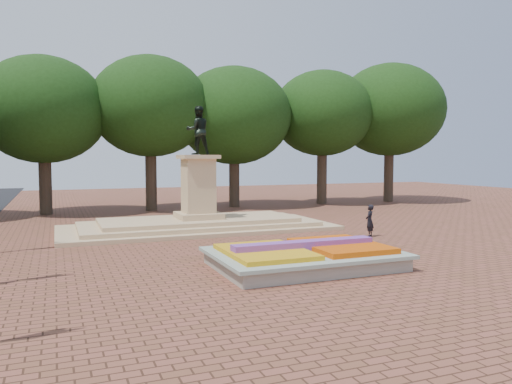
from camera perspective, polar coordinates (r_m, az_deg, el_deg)
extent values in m
plane|color=brown|center=(18.84, -0.05, -7.58)|extent=(90.00, 90.00, 0.00)
cube|color=gray|center=(17.42, 5.51, -7.80)|extent=(6.00, 4.00, 0.45)
cube|color=#A0AE9E|center=(17.37, 5.52, -6.91)|extent=(6.30, 4.30, 0.12)
cube|color=#E05E0C|center=(18.05, 9.64, -6.11)|extent=(2.60, 3.40, 0.22)
cube|color=gold|center=(16.74, 1.08, -6.89)|extent=(2.60, 3.40, 0.18)
cube|color=#69348F|center=(17.33, 5.52, -6.20)|extent=(5.20, 0.55, 0.38)
cube|color=tan|center=(26.31, -6.57, -4.07)|extent=(14.00, 6.00, 0.20)
cube|color=tan|center=(26.28, -6.57, -3.64)|extent=(12.00, 5.00, 0.20)
cube|color=tan|center=(26.26, -6.58, -3.21)|extent=(10.00, 4.00, 0.20)
cube|color=tan|center=(26.23, -6.58, -2.66)|extent=(2.20, 2.20, 0.30)
cube|color=tan|center=(26.09, -6.61, 0.72)|extent=(1.50, 1.50, 2.80)
cube|color=tan|center=(26.05, -6.64, 4.01)|extent=(1.90, 1.90, 0.20)
imported|color=black|center=(26.09, -6.66, 6.99)|extent=(1.22, 0.95, 2.50)
cylinder|color=#33241C|center=(35.19, -23.73, 0.76)|extent=(0.80, 0.80, 4.00)
ellipsoid|color=black|center=(35.26, -23.94, 8.39)|extent=(8.80, 8.80, 7.48)
cylinder|color=#33241C|center=(35.66, -12.41, 1.04)|extent=(0.80, 0.80, 4.00)
ellipsoid|color=black|center=(35.73, -12.53, 8.58)|extent=(8.80, 8.80, 7.48)
cylinder|color=#33241C|center=(37.45, -1.79, 1.27)|extent=(0.80, 0.80, 4.00)
ellipsoid|color=black|center=(37.52, -1.81, 8.45)|extent=(8.80, 8.80, 7.48)
cylinder|color=#33241C|center=(40.40, 7.58, 1.44)|extent=(0.80, 0.80, 4.00)
ellipsoid|color=black|center=(40.46, 7.64, 8.09)|extent=(8.80, 8.80, 7.48)
cylinder|color=#33241C|center=(44.26, 15.49, 1.55)|extent=(0.80, 0.80, 4.00)
ellipsoid|color=black|center=(44.32, 15.61, 7.62)|extent=(8.80, 8.80, 7.48)
imported|color=black|center=(24.33, 12.86, -3.22)|extent=(0.67, 0.64, 1.53)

